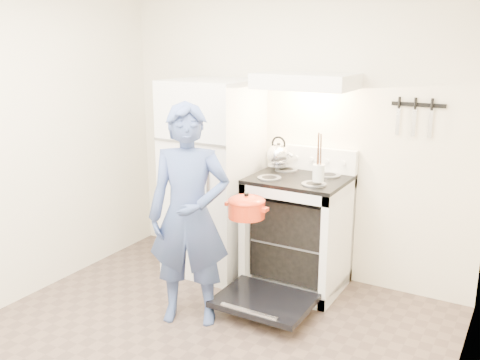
% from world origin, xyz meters
% --- Properties ---
extents(back_wall, '(3.20, 0.02, 2.50)m').
position_xyz_m(back_wall, '(0.00, 1.80, 1.25)').
color(back_wall, beige).
rests_on(back_wall, ground).
extents(refrigerator, '(0.70, 0.70, 1.70)m').
position_xyz_m(refrigerator, '(-0.58, 1.45, 0.85)').
color(refrigerator, white).
rests_on(refrigerator, floor).
extents(stove_body, '(0.76, 0.65, 0.92)m').
position_xyz_m(stove_body, '(0.23, 1.48, 0.46)').
color(stove_body, white).
rests_on(stove_body, floor).
extents(cooktop, '(0.76, 0.65, 0.03)m').
position_xyz_m(cooktop, '(0.23, 1.48, 0.94)').
color(cooktop, black).
rests_on(cooktop, stove_body).
extents(backsplash, '(0.76, 0.07, 0.20)m').
position_xyz_m(backsplash, '(0.23, 1.76, 1.05)').
color(backsplash, white).
rests_on(backsplash, cooktop).
extents(oven_door, '(0.70, 0.54, 0.04)m').
position_xyz_m(oven_door, '(0.23, 0.88, 0.12)').
color(oven_door, black).
rests_on(oven_door, floor).
extents(oven_rack, '(0.60, 0.52, 0.01)m').
position_xyz_m(oven_rack, '(0.23, 1.48, 0.44)').
color(oven_rack, slate).
rests_on(oven_rack, stove_body).
extents(range_hood, '(0.76, 0.50, 0.12)m').
position_xyz_m(range_hood, '(0.23, 1.55, 1.71)').
color(range_hood, white).
rests_on(range_hood, back_wall).
extents(knife_strip, '(0.40, 0.02, 0.03)m').
position_xyz_m(knife_strip, '(1.05, 1.79, 1.55)').
color(knife_strip, black).
rests_on(knife_strip, back_wall).
extents(pizza_stone, '(0.34, 0.34, 0.02)m').
position_xyz_m(pizza_stone, '(0.22, 1.53, 0.45)').
color(pizza_stone, '#906D4F').
rests_on(pizza_stone, oven_rack).
extents(tea_kettle, '(0.23, 0.19, 0.29)m').
position_xyz_m(tea_kettle, '(-0.03, 1.62, 1.09)').
color(tea_kettle, silver).
rests_on(tea_kettle, cooktop).
extents(utensil_jar, '(0.11, 0.11, 0.13)m').
position_xyz_m(utensil_jar, '(0.45, 1.33, 1.05)').
color(utensil_jar, silver).
rests_on(utensil_jar, cooktop).
extents(person, '(0.70, 0.59, 1.62)m').
position_xyz_m(person, '(-0.23, 0.58, 0.81)').
color(person, navy).
rests_on(person, floor).
extents(dutch_oven, '(0.34, 0.27, 0.23)m').
position_xyz_m(dutch_oven, '(0.08, 0.87, 0.83)').
color(dutch_oven, red).
rests_on(dutch_oven, person).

